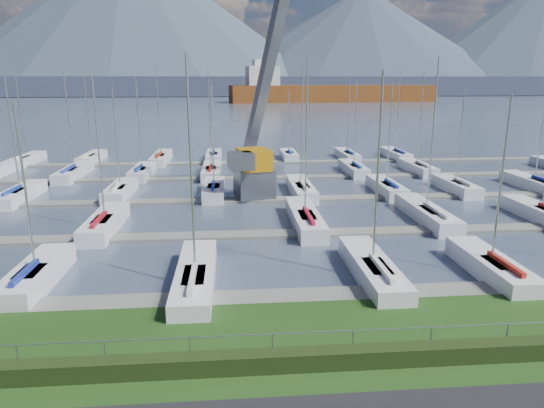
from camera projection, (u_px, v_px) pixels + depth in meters
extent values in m
cube|color=#465166|center=(234.00, 99.00, 269.00)|extent=(800.00, 540.00, 0.20)
cube|color=#203011|center=(301.00, 360.00, 17.56)|extent=(80.00, 0.70, 0.70)
cylinder|color=gray|center=(300.00, 333.00, 17.73)|extent=(80.00, 0.04, 0.04)
cube|color=#3F465C|center=(233.00, 86.00, 334.95)|extent=(900.00, 80.00, 12.00)
cone|color=#3F4D5C|center=(130.00, 18.00, 383.11)|extent=(340.00, 340.00, 115.00)
cone|color=#3D4759|center=(361.00, 40.00, 412.01)|extent=(300.00, 300.00, 85.00)
cube|color=#65625E|center=(282.00, 297.00, 23.88)|extent=(90.00, 1.60, 0.25)
cube|color=slate|center=(267.00, 235.00, 33.52)|extent=(90.00, 1.60, 0.25)
cube|color=gray|center=(259.00, 200.00, 43.17)|extent=(90.00, 1.60, 0.25)
cube|color=slate|center=(253.00, 178.00, 52.82)|extent=(90.00, 1.60, 0.25)
cube|color=gray|center=(250.00, 163.00, 62.47)|extent=(90.00, 1.60, 0.25)
cube|color=slate|center=(254.00, 182.00, 43.64)|extent=(3.78, 3.78, 2.60)
cube|color=#C4810B|center=(254.00, 159.00, 43.12)|extent=(3.23, 3.85, 1.80)
cube|color=#515358|center=(270.00, 56.00, 45.36)|extent=(5.06, 10.80, 19.89)
cube|color=#595C61|center=(241.00, 161.00, 41.04)|extent=(2.40, 2.56, 1.40)
cube|color=brown|center=(333.00, 96.00, 232.16)|extent=(99.92, 28.23, 10.00)
cube|color=silver|center=(262.00, 80.00, 224.00)|extent=(15.39, 15.39, 12.00)
cube|color=silver|center=(262.00, 64.00, 222.25)|extent=(8.79, 8.79, 4.00)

